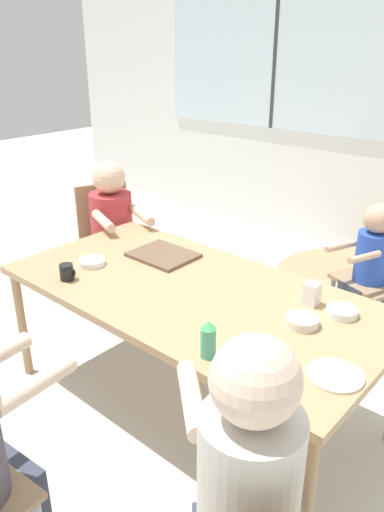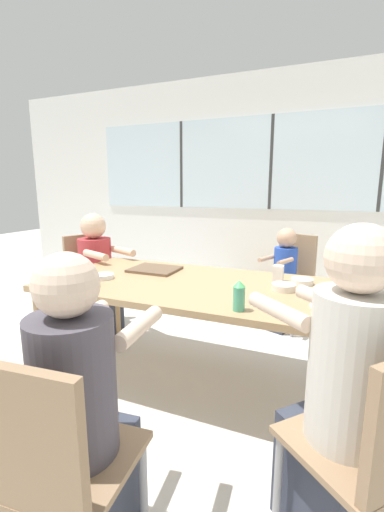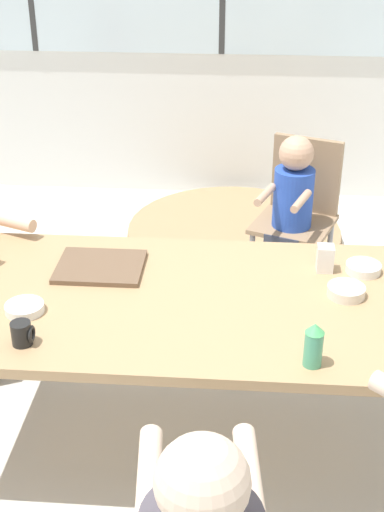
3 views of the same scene
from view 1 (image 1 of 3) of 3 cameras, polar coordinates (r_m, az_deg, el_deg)
name	(u,v)px [view 1 (image 1 of 3)]	position (r m, az deg, el deg)	size (l,w,h in m)	color
ground_plane	(192,402)	(2.88, 0.00, -16.40)	(16.00, 16.00, 0.00)	beige
dining_table	(192,298)	(2.51, 0.00, -4.79)	(1.95, 0.98, 0.71)	tan
chair_for_man_teal_shirt	(107,233)	(3.74, -9.67, 2.60)	(0.52, 0.52, 0.89)	#937556
person_man_teal_shirt	(115,244)	(3.60, -8.83, 1.35)	(0.60, 0.47, 1.10)	#333847
person_toddler	(366,282)	(3.29, 19.27, -2.86)	(0.33, 0.43, 0.96)	#333847
food_tray_dark	(163,255)	(2.85, -3.31, 0.11)	(0.35, 0.29, 0.02)	brown
coffee_mug	(67,272)	(2.64, -14.10, -1.82)	(0.08, 0.07, 0.08)	black
sippy_cup	(208,338)	(1.95, 1.87, -9.40)	(0.06, 0.06, 0.16)	#4CA57F
milk_carton_small	(312,294)	(2.39, 13.52, -4.21)	(0.07, 0.07, 0.11)	silver
bowl_white_shallow	(92,262)	(2.79, -11.38, -0.70)	(0.14, 0.14, 0.03)	white
bowl_cereal	(342,312)	(2.35, 16.75, -6.13)	(0.14, 0.14, 0.04)	white
bowl_fruit	(302,321)	(2.23, 12.50, -7.29)	(0.14, 0.14, 0.04)	silver
plate_tortillas	(335,375)	(1.96, 16.04, -12.96)	(0.21, 0.21, 0.01)	beige
folded_table_stack	(361,286)	(4.20, 18.76, -3.24)	(1.40, 1.40, 0.09)	tan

